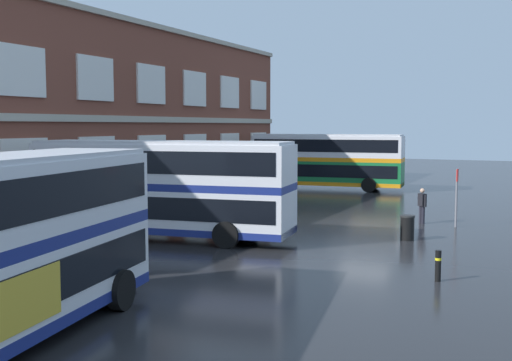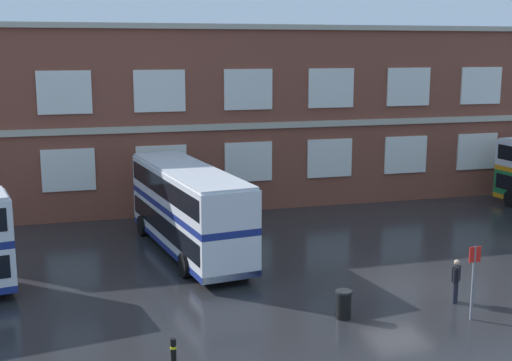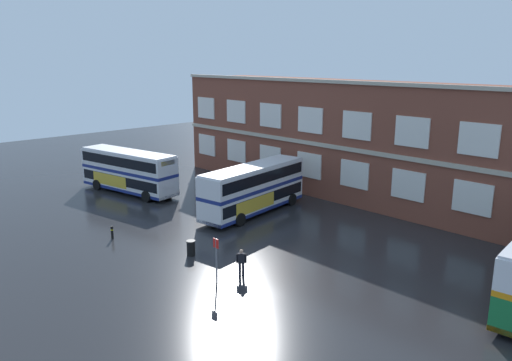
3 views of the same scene
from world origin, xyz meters
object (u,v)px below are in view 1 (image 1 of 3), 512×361
double_decker_middle (162,187)px  safety_bollard_east (438,265)px  bus_stand_flag (457,192)px  double_decker_far (327,160)px  waiting_passenger (422,204)px  station_litter_bin (407,228)px

double_decker_middle → safety_bollard_east: (-2.57, -11.65, -1.66)m
bus_stand_flag → safety_bollard_east: bearing=-175.2°
double_decker_far → bus_stand_flag: double_decker_far is taller
waiting_passenger → station_litter_bin: size_ratio=1.65×
double_decker_far → bus_stand_flag: bearing=-141.7°
bus_stand_flag → safety_bollard_east: bus_stand_flag is taller
station_litter_bin → safety_bollard_east: size_ratio=1.08×
double_decker_middle → double_decker_far: 22.23m
station_litter_bin → double_decker_middle: bearing=112.5°
double_decker_middle → waiting_passenger: double_decker_middle is taller
double_decker_middle → station_litter_bin: 10.30m
double_decker_middle → waiting_passenger: (8.58, -9.13, -1.22)m
double_decker_far → safety_bollard_east: double_decker_far is taller
waiting_passenger → bus_stand_flag: (-0.36, -1.62, 0.70)m
double_decker_far → bus_stand_flag: 17.85m
station_litter_bin → double_decker_far: bearing=27.9°
waiting_passenger → safety_bollard_east: waiting_passenger is taller
double_decker_far → station_litter_bin: bearing=-152.1°
bus_stand_flag → station_litter_bin: size_ratio=2.62×
waiting_passenger → safety_bollard_east: size_ratio=1.79×
waiting_passenger → double_decker_far: bearing=34.7°
station_litter_bin → safety_bollard_east: 6.85m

